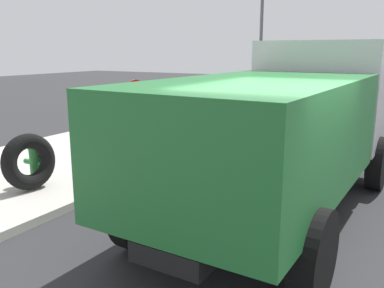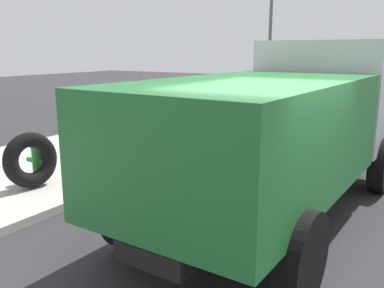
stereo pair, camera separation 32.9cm
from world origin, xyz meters
TOP-DOWN VIEW (x-y plane):
  - ground_plane at (0.00, 0.00)m, footprint 80.00×80.00m
  - fire_hydrant at (0.48, 5.44)m, footprint 0.27×0.62m
  - loose_tire at (0.15, 5.23)m, footprint 1.15×0.58m
  - stop_sign at (2.53, 4.46)m, footprint 0.76×0.08m
  - dump_truck_green at (1.95, 0.76)m, footprint 7.08×2.99m
  - street_light_pole at (10.28, 4.41)m, footprint 0.12×0.12m

SIDE VIEW (x-z plane):
  - ground_plane at x=0.00m, z-range 0.00..0.00m
  - fire_hydrant at x=0.48m, z-range 0.18..1.07m
  - loose_tire at x=0.15m, z-range 0.15..1.27m
  - stop_sign at x=2.53m, z-range 0.54..2.55m
  - dump_truck_green at x=1.95m, z-range 0.11..3.11m
  - street_light_pole at x=10.28m, z-range 0.15..6.89m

